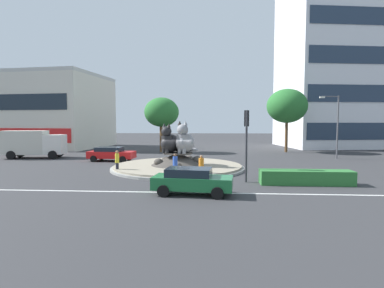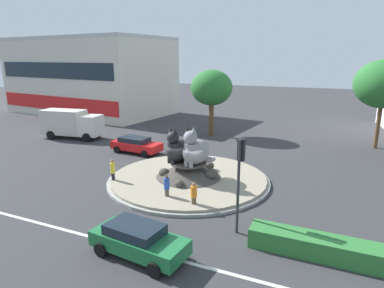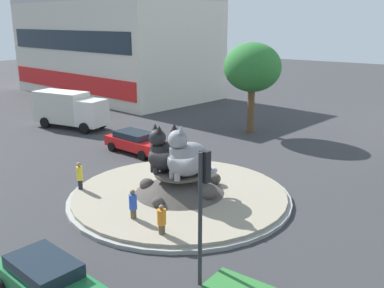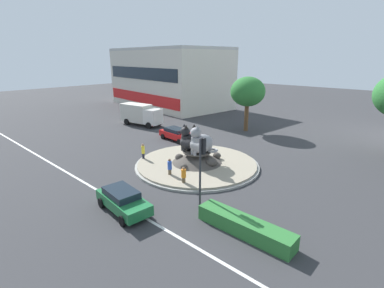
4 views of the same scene
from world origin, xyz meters
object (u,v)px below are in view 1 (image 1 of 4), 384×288
cat_statue_black (170,142)px  delivery_box_truck (33,143)px  shophouse_block (27,112)px  sedan_on_far_lane (111,154)px  traffic_light_mast (246,132)px  office_tower (340,63)px  pedestrian_orange_shirt (201,166)px  cat_statue_grey (185,141)px  pedestrian_yellow_shirt (117,161)px  broadleaf_tree_behind_island (162,113)px  streetlight_arm (336,122)px  second_tree_near_tower (287,106)px  parked_car_right (192,180)px  pedestrian_blue_shirt (175,164)px

cat_statue_black → delivery_box_truck: 17.33m
shophouse_block → sedan_on_far_lane: 25.82m
traffic_light_mast → cat_statue_black: bearing=53.6°
office_tower → pedestrian_orange_shirt: bearing=-134.4°
office_tower → cat_statue_black: bearing=-141.8°
cat_statue_grey → pedestrian_yellow_shirt: cat_statue_grey is taller
broadleaf_tree_behind_island → streetlight_arm: bearing=-17.3°
cat_statue_black → broadleaf_tree_behind_island: broadleaf_tree_behind_island is taller
second_tree_near_tower → traffic_light_mast: bearing=-110.0°
parked_car_right → pedestrian_blue_shirt: bearing=111.9°
broadleaf_tree_behind_island → streetlight_arm: (19.57, -6.08, -1.22)m
shophouse_block → pedestrian_orange_shirt: size_ratio=15.97×
cat_statue_grey → delivery_box_truck: cat_statue_grey is taller
cat_statue_black → pedestrian_yellow_shirt: size_ratio=1.41×
cat_statue_grey → traffic_light_mast: size_ratio=0.56×
pedestrian_blue_shirt → delivery_box_truck: (-16.80, 10.11, 0.75)m
broadleaf_tree_behind_island → parked_car_right: 24.12m
office_tower → sedan_on_far_lane: bearing=-154.6°
cat_statue_black → streetlight_arm: 18.54m
cat_statue_grey → second_tree_near_tower: (11.97, 15.41, 3.63)m
pedestrian_orange_shirt → traffic_light_mast: bearing=170.2°
traffic_light_mast → cat_statue_grey: bearing=46.8°
cat_statue_black → sedan_on_far_lane: 8.28m
broadleaf_tree_behind_island → pedestrian_orange_shirt: 19.29m
cat_statue_black → second_tree_near_tower: (13.23, 15.37, 3.71)m
office_tower → parked_car_right: bearing=-130.5°
pedestrian_blue_shirt → traffic_light_mast: bearing=176.9°
cat_statue_grey → streetlight_arm: size_ratio=0.40×
cat_statue_grey → shophouse_block: (-26.89, 21.59, 3.21)m
shophouse_block → delivery_box_truck: size_ratio=3.81×
pedestrian_orange_shirt → delivery_box_truck: (-18.71, 10.47, 0.80)m
shophouse_block → delivery_box_truck: shophouse_block is taller
cat_statue_grey → parked_car_right: (1.17, -8.88, -1.58)m
pedestrian_yellow_shirt → sedan_on_far_lane: size_ratio=0.38×
broadleaf_tree_behind_island → pedestrian_blue_shirt: (3.83, -17.54, -4.28)m
shophouse_block → parked_car_right: shophouse_block is taller
streetlight_arm → pedestrian_blue_shirt: (-15.73, -11.46, -3.06)m
pedestrian_blue_shirt → broadleaf_tree_behind_island: bearing=-60.5°
shophouse_block → cat_statue_black: bearing=-33.5°
shophouse_block → streetlight_arm: (42.21, -13.45, -1.63)m
pedestrian_blue_shirt → cat_statue_grey: bearing=-79.9°
cat_statue_black → shophouse_block: bearing=-105.2°
office_tower → cat_statue_grey: bearing=-140.2°
office_tower → traffic_light_mast: bearing=-129.1°
cat_statue_grey → pedestrian_orange_shirt: (1.51, -3.68, -1.52)m
broadleaf_tree_behind_island → second_tree_near_tower: bearing=4.2°
pedestrian_orange_shirt → sedan_on_far_lane: pedestrian_orange_shirt is taller
traffic_light_mast → sedan_on_far_lane: bearing=56.7°
pedestrian_orange_shirt → parked_car_right: bearing=102.3°
cat_statue_grey → shophouse_block: bearing=-115.2°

